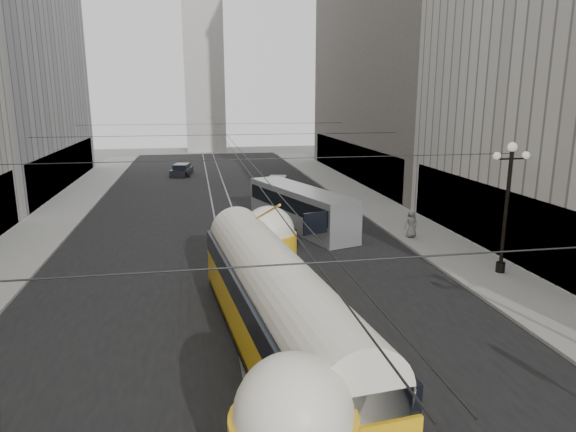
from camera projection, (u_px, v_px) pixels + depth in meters
name	position (u px, v px, depth m)	size (l,w,h in m)	color
road	(225.00, 218.00, 37.01)	(20.00, 85.00, 0.02)	black
sidewalk_left	(61.00, 213.00, 38.24)	(4.00, 72.00, 0.15)	gray
sidewalk_right	(368.00, 202.00, 42.44)	(4.00, 72.00, 0.15)	gray
rail_left	(215.00, 219.00, 36.88)	(0.12, 85.00, 0.04)	gray
rail_right	(236.00, 218.00, 37.14)	(0.12, 85.00, 0.04)	gray
building_right_far	(410.00, 17.00, 51.60)	(12.60, 32.60, 32.60)	#514C47
distant_tower	(203.00, 53.00, 79.05)	(6.00, 6.00, 31.36)	#B2AFA8
lamppost_right_mid	(507.00, 201.00, 24.47)	(1.86, 0.44, 6.37)	black
catenary	(226.00, 137.00, 34.71)	(25.00, 72.00, 0.23)	black
streetcar	(276.00, 303.00, 17.32)	(4.19, 16.71, 3.68)	gold
city_bus	(300.00, 207.00, 33.84)	(5.43, 11.09, 2.72)	#B1B3B7
sedan_white_far	(277.00, 185.00, 47.20)	(2.78, 4.60, 1.36)	white
sedan_dark_far	(182.00, 170.00, 56.57)	(2.53, 4.35, 1.29)	black
pedestrian_sidewalk_right	(411.00, 223.00, 31.32)	(0.85, 0.52, 1.75)	gray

